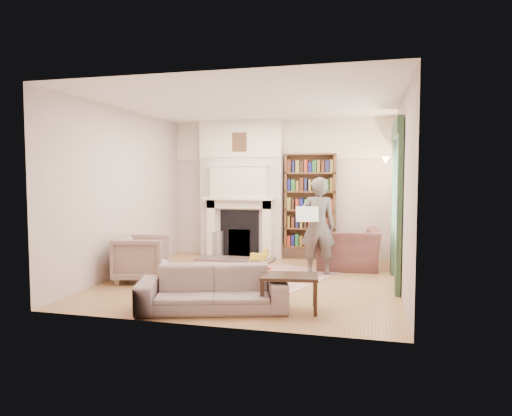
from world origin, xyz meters
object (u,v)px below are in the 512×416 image
(sofa, at_px, (213,289))
(man_reading, at_px, (318,226))
(armchair_reading, at_px, (346,249))
(armchair_left, at_px, (142,258))
(rocking_horse, at_px, (258,259))
(paraffin_heater, at_px, (218,244))
(bookcase, at_px, (310,201))
(coffee_table, at_px, (289,293))

(sofa, distance_m, man_reading, 2.64)
(armchair_reading, height_order, armchair_left, armchair_reading)
(sofa, bearing_deg, rocking_horse, 73.79)
(armchair_reading, relative_size, sofa, 0.61)
(man_reading, xyz_separation_m, paraffin_heater, (-2.16, 1.13, -0.55))
(bookcase, bearing_deg, man_reading, -77.67)
(bookcase, distance_m, paraffin_heater, 2.08)
(man_reading, bearing_deg, armchair_reading, -142.20)
(bookcase, distance_m, coffee_table, 3.71)
(coffee_table, bearing_deg, armchair_reading, 70.79)
(bookcase, bearing_deg, sofa, -101.01)
(man_reading, bearing_deg, rocking_horse, -21.99)
(sofa, height_order, paraffin_heater, paraffin_heater)
(coffee_table, height_order, rocking_horse, coffee_table)
(man_reading, height_order, rocking_horse, man_reading)
(armchair_reading, relative_size, rocking_horse, 2.53)
(man_reading, distance_m, coffee_table, 2.26)
(armchair_left, distance_m, rocking_horse, 2.04)
(bookcase, distance_m, sofa, 3.94)
(man_reading, bearing_deg, sofa, 50.97)
(bookcase, relative_size, coffee_table, 2.64)
(bookcase, bearing_deg, coffee_table, -86.80)
(armchair_left, relative_size, paraffin_heater, 1.45)
(armchair_reading, relative_size, coffee_table, 1.60)
(bookcase, distance_m, armchair_reading, 1.37)
(armchair_left, distance_m, sofa, 2.05)
(paraffin_heater, bearing_deg, bookcase, 8.39)
(sofa, bearing_deg, bookcase, 62.22)
(sofa, bearing_deg, armchair_left, 126.01)
(armchair_reading, height_order, sofa, armchair_reading)
(man_reading, relative_size, coffee_table, 2.36)
(sofa, relative_size, man_reading, 1.11)
(armchair_left, distance_m, coffee_table, 2.77)
(armchair_reading, distance_m, armchair_left, 3.56)
(paraffin_heater, distance_m, rocking_horse, 1.49)
(bookcase, xyz_separation_m, coffee_table, (0.20, -3.58, -0.95))
(armchair_reading, distance_m, sofa, 3.32)
(armchair_reading, distance_m, man_reading, 0.88)
(rocking_horse, bearing_deg, bookcase, 74.79)
(armchair_left, xyz_separation_m, rocking_horse, (1.60, 1.25, -0.17))
(armchair_left, bearing_deg, bookcase, -57.57)
(sofa, bearing_deg, paraffin_heater, 91.04)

